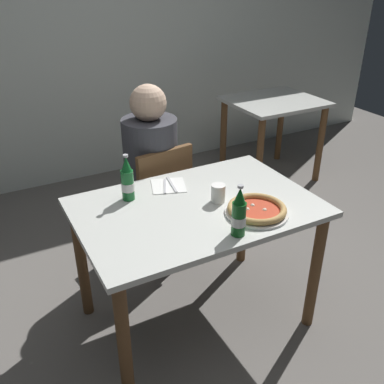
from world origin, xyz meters
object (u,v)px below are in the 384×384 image
Objects in this scene: dining_table_background at (273,117)px; beer_bottle_center at (239,214)px; chair_behind_table at (157,198)px; dining_table_main at (197,224)px; paper_cup at (218,193)px; napkin_with_cutlery at (168,186)px; diner_seated at (152,181)px; beer_bottle_left at (127,181)px; pizza_margherita_near at (257,210)px.

beer_bottle_center reaches higher than dining_table_background.
dining_table_main is at bearing 77.60° from chair_behind_table.
napkin_with_cutlery is at bearing 118.37° from paper_cup.
chair_behind_table is 0.11m from diner_seated.
dining_table_main and dining_table_background have the same top height.
beer_bottle_left reaches higher than chair_behind_table.
diner_seated reaches higher than pizza_margherita_near.
chair_behind_table is 3.44× the size of beer_bottle_center.
beer_bottle_center is (0.31, -0.54, 0.00)m from beer_bottle_left.
dining_table_background is at bearing 49.79° from pizza_margherita_near.
paper_cup is at bearing 118.51° from pizza_margherita_near.
beer_bottle_left is 0.27m from napkin_with_cutlery.
beer_bottle_center is at bearing 81.14° from chair_behind_table.
beer_bottle_left is (-0.32, -0.39, 0.37)m from chair_behind_table.
dining_table_background is at bearing 48.03° from beer_bottle_center.
dining_table_main is 0.33m from pizza_margherita_near.
napkin_with_cutlery is (0.24, 0.03, -0.10)m from beer_bottle_left.
dining_table_main is 1.50× the size of dining_table_background.
napkin_with_cutlery is at bearing -99.75° from diner_seated.
dining_table_main is 0.63m from chair_behind_table.
paper_cup reaches higher than dining_table_main.
beer_bottle_center is at bearing -149.01° from pizza_margherita_near.
chair_behind_table reaches higher than dining_table_background.
paper_cup is (0.15, -0.28, 0.04)m from napkin_with_cutlery.
diner_seated is at bearing 87.10° from dining_table_main.
dining_table_background is (1.52, 1.33, -0.04)m from dining_table_main.
chair_behind_table reaches higher than pizza_margherita_near.
diner_seated is at bearing 101.83° from pizza_margherita_near.
beer_bottle_left is 1.08× the size of napkin_with_cutlery.
pizza_margherita_near is at bearing -44.33° from dining_table_main.
diner_seated is 12.73× the size of paper_cup.
beer_bottle_left and beer_bottle_center have the same top height.
chair_behind_table is 0.63m from beer_bottle_left.
beer_bottle_center is at bearing -83.80° from dining_table_main.
chair_behind_table is 2.74× the size of pizza_margherita_near.
chair_behind_table reaches higher than napkin_with_cutlery.
diner_seated reaches higher than dining_table_background.
beer_bottle_center is (-1.49, -1.65, 0.26)m from dining_table_background.
beer_bottle_left is at bearing 120.15° from beer_bottle_center.
pizza_margherita_near is at bearing 93.54° from chair_behind_table.
dining_table_main is at bearing 96.20° from beer_bottle_center.
paper_cup reaches higher than pizza_margherita_near.
diner_seated is 0.91m from pizza_margherita_near.
chair_behind_table is 1.65m from dining_table_background.
napkin_with_cutlery is (-0.07, 0.57, -0.10)m from beer_bottle_center.
beer_bottle_center reaches higher than chair_behind_table.
chair_behind_table is 0.70× the size of diner_seated.
chair_behind_table is 0.89m from pizza_margherita_near.
beer_bottle_center is 2.60× the size of paper_cup.
napkin_with_cutlery is (-1.56, -1.08, 0.16)m from dining_table_background.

